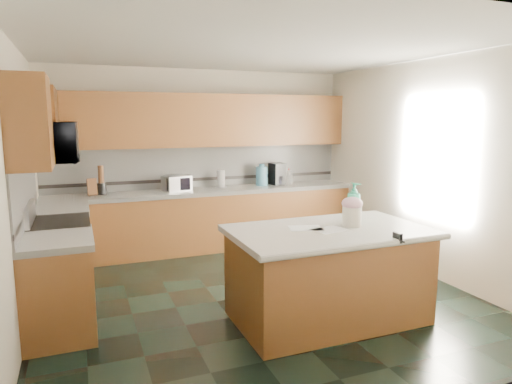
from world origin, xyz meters
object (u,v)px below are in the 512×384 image
island_base (328,277)px  island_top (329,232)px  knife_block (92,187)px  coffee_maker (277,174)px  soap_bottle_island (354,202)px  treat_jar (352,216)px  toaster_oven (177,183)px

island_base → island_top: (0.00, 0.00, 0.46)m
knife_block → coffee_maker: size_ratio=0.66×
island_base → soap_bottle_island: bearing=24.8°
soap_bottle_island → knife_block: size_ratio=1.76×
island_base → treat_jar: size_ratio=9.20×
island_base → coffee_maker: size_ratio=5.20×
treat_jar → knife_block: 3.68m
soap_bottle_island → coffee_maker: bearing=58.9°
island_top → treat_jar: (0.26, 0.01, 0.13)m
soap_bottle_island → toaster_oven: size_ratio=1.06×
island_base → toaster_oven: 3.06m
knife_block → island_top: bearing=-58.2°
island_base → island_top: size_ratio=0.95×
island_top → soap_bottle_island: size_ratio=4.73×
island_base → treat_jar: bearing=2.7°
knife_block → coffee_maker: coffee_maker is taller
island_top → treat_jar: size_ratio=9.71×
island_top → toaster_oven: size_ratio=5.01×
soap_bottle_island → toaster_oven: soap_bottle_island is taller
soap_bottle_island → knife_block: (-2.46, 2.68, -0.09)m
island_top → coffee_maker: (0.74, 2.89, 0.20)m
treat_jar → knife_block: size_ratio=0.86×
treat_jar → toaster_oven: bearing=119.7°
island_base → knife_block: (-2.06, 2.86, 0.60)m
island_top → soap_bottle_island: 0.49m
soap_bottle_island → knife_block: bearing=108.8°
island_top → treat_jar: treat_jar is taller
toaster_oven → coffee_maker: (1.63, 0.03, 0.06)m
soap_bottle_island → island_base: bearing=-178.6°
treat_jar → knife_block: knife_block is taller
knife_block → treat_jar: bearing=-54.7°
island_base → coffee_maker: bearing=75.2°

